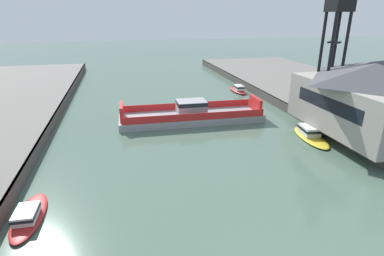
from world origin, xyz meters
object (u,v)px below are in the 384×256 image
Objects in this scene: moored_boat_near_left at (28,215)px; crane_tower at (337,24)px; moored_boat_near_right at (238,89)px; warehouse_shed at (379,95)px; chain_ferry at (191,115)px; moored_boat_mid_left at (310,134)px.

moored_boat_near_left is 44.29m from crane_tower.
warehouse_shed is (7.54, -29.59, 5.51)m from moored_boat_near_right.
moored_boat_near_left is at bearing -131.12° from chain_ferry.
moored_boat_mid_left is (-0.08, -27.32, 0.03)m from moored_boat_near_right.
moored_boat_near_right reaches higher than moored_boat_near_left.
warehouse_shed reaches higher than moored_boat_near_right.
crane_tower is (19.89, -5.23, 13.65)m from chain_ferry.
chain_ferry is at bearing 143.19° from moored_boat_mid_left.
moored_boat_near_right is 0.40× the size of warehouse_shed.
chain_ferry is 3.14× the size of moored_boat_near_left.
moored_boat_mid_left is at bearing 18.22° from moored_boat_near_left.
chain_ferry is at bearing 149.41° from warehouse_shed.
moored_boat_near_right is 0.83× the size of moored_boat_mid_left.
moored_boat_mid_left is (32.98, 10.85, 0.17)m from moored_boat_near_left.
chain_ferry is 3.14× the size of moored_boat_near_right.
moored_boat_mid_left is (14.22, -10.64, -0.43)m from chain_ferry.
chain_ferry is at bearing 48.88° from moored_boat_near_left.
crane_tower is at bearing -75.68° from moored_boat_near_right.
moored_boat_near_right is at bearing 104.30° from warehouse_shed.
crane_tower reaches higher than moored_boat_mid_left.
warehouse_shed is 1.03× the size of crane_tower.
moored_boat_near_left is 34.72m from moored_boat_mid_left.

